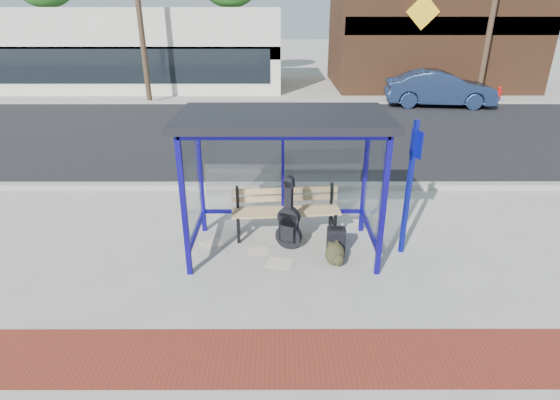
{
  "coord_description": "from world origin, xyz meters",
  "views": [
    {
      "loc": [
        -0.06,
        -6.71,
        3.89
      ],
      "look_at": [
        -0.05,
        0.2,
        0.87
      ],
      "focal_mm": 28.0,
      "sensor_mm": 36.0,
      "label": 1
    }
  ],
  "objects_px": {
    "guitar_bag": "(289,224)",
    "suitcase": "(336,242)",
    "parked_car": "(440,89)",
    "fire_hydrant": "(499,92)",
    "backpack": "(336,255)",
    "bench": "(286,208)"
  },
  "relations": [
    {
      "from": "parked_car",
      "to": "suitcase",
      "type": "bearing_deg",
      "value": 161.42
    },
    {
      "from": "backpack",
      "to": "fire_hydrant",
      "type": "height_order",
      "value": "fire_hydrant"
    },
    {
      "from": "guitar_bag",
      "to": "suitcase",
      "type": "distance_m",
      "value": 0.87
    },
    {
      "from": "parked_car",
      "to": "fire_hydrant",
      "type": "bearing_deg",
      "value": -60.39
    },
    {
      "from": "bench",
      "to": "parked_car",
      "type": "relative_size",
      "value": 0.44
    },
    {
      "from": "guitar_bag",
      "to": "suitcase",
      "type": "height_order",
      "value": "guitar_bag"
    },
    {
      "from": "bench",
      "to": "fire_hydrant",
      "type": "bearing_deg",
      "value": 47.71
    },
    {
      "from": "parked_car",
      "to": "fire_hydrant",
      "type": "height_order",
      "value": "parked_car"
    },
    {
      "from": "bench",
      "to": "guitar_bag",
      "type": "relative_size",
      "value": 1.59
    },
    {
      "from": "guitar_bag",
      "to": "backpack",
      "type": "relative_size",
      "value": 3.13
    },
    {
      "from": "suitcase",
      "to": "parked_car",
      "type": "height_order",
      "value": "parked_car"
    },
    {
      "from": "bench",
      "to": "parked_car",
      "type": "bearing_deg",
      "value": 55.18
    },
    {
      "from": "suitcase",
      "to": "parked_car",
      "type": "relative_size",
      "value": 0.12
    },
    {
      "from": "guitar_bag",
      "to": "parked_car",
      "type": "relative_size",
      "value": 0.28
    },
    {
      "from": "suitcase",
      "to": "fire_hydrant",
      "type": "height_order",
      "value": "fire_hydrant"
    },
    {
      "from": "guitar_bag",
      "to": "suitcase",
      "type": "bearing_deg",
      "value": 6.69
    },
    {
      "from": "guitar_bag",
      "to": "parked_car",
      "type": "height_order",
      "value": "parked_car"
    },
    {
      "from": "bench",
      "to": "parked_car",
      "type": "distance_m",
      "value": 13.73
    },
    {
      "from": "parked_car",
      "to": "fire_hydrant",
      "type": "relative_size",
      "value": 7.08
    },
    {
      "from": "fire_hydrant",
      "to": "bench",
      "type": "bearing_deg",
      "value": -127.36
    },
    {
      "from": "parked_car",
      "to": "fire_hydrant",
      "type": "distance_m",
      "value": 3.62
    },
    {
      "from": "suitcase",
      "to": "backpack",
      "type": "relative_size",
      "value": 1.34
    }
  ]
}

